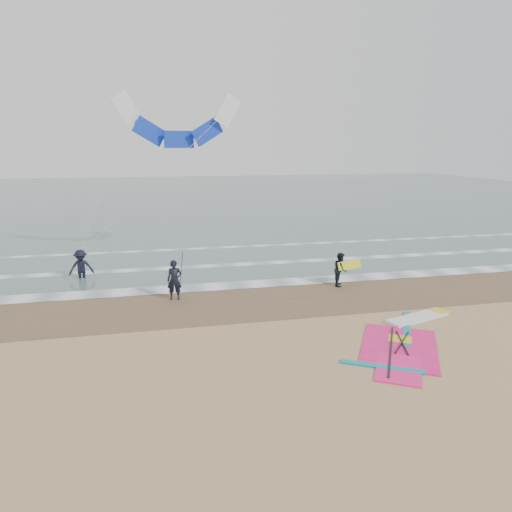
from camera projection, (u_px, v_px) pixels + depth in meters
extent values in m
plane|color=tan|center=(314.00, 362.00, 14.03)|extent=(120.00, 120.00, 0.00)
cube|color=#47605E|center=(193.00, 196.00, 59.63)|extent=(120.00, 80.00, 0.02)
cube|color=brown|center=(269.00, 299.00, 19.73)|extent=(120.00, 5.00, 0.01)
cube|color=white|center=(258.00, 284.00, 21.81)|extent=(120.00, 1.20, 0.02)
cube|color=white|center=(243.00, 264.00, 25.42)|extent=(120.00, 0.70, 0.02)
cube|color=white|center=(231.00, 247.00, 29.70)|extent=(120.00, 0.50, 0.01)
cube|color=white|center=(417.00, 318.00, 17.42)|extent=(2.75, 1.46, 0.13)
cube|color=yellow|center=(439.00, 312.00, 18.01)|extent=(0.66, 0.76, 0.14)
cube|color=#FF207B|center=(399.00, 347.00, 15.01)|extent=(3.75, 4.14, 0.04)
cube|color=#FF207B|center=(398.00, 369.00, 13.52)|extent=(2.07, 2.31, 0.05)
cube|color=#0C8C99|center=(407.00, 328.00, 16.54)|extent=(1.91, 3.08, 0.05)
cube|color=#0C8C99|center=(382.00, 367.00, 13.64)|extent=(2.25, 1.43, 0.05)
cube|color=yellow|center=(400.00, 339.00, 15.58)|extent=(0.97, 0.93, 0.06)
cylinder|color=black|center=(391.00, 350.00, 14.71)|extent=(1.98, 3.36, 0.06)
cylinder|color=black|center=(402.00, 342.00, 15.24)|extent=(1.32, 1.46, 0.04)
cylinder|color=black|center=(402.00, 342.00, 15.24)|extent=(0.64, 1.84, 0.04)
imported|color=black|center=(175.00, 280.00, 19.49)|extent=(0.67, 0.48, 1.74)
imported|color=black|center=(341.00, 269.00, 21.47)|extent=(0.87, 0.95, 1.59)
imported|color=black|center=(81.00, 261.00, 22.52)|extent=(1.27, 0.85, 1.83)
cylinder|color=black|center=(181.00, 271.00, 19.45)|extent=(0.17, 0.86, 1.82)
cube|color=yellow|center=(350.00, 265.00, 21.40)|extent=(1.30, 0.51, 0.39)
cube|color=white|center=(126.00, 109.00, 24.29)|extent=(1.62, 0.57, 1.94)
cube|color=#1233C2|center=(149.00, 131.00, 24.80)|extent=(1.89, 0.65, 1.66)
cube|color=#1233C2|center=(179.00, 139.00, 25.22)|extent=(1.66, 0.58, 0.93)
cube|color=#1233C2|center=(207.00, 132.00, 25.44)|extent=(1.89, 0.65, 1.66)
cube|color=white|center=(227.00, 110.00, 25.40)|extent=(1.62, 0.57, 1.94)
cylinder|color=beige|center=(104.00, 179.00, 23.37)|extent=(2.49, 3.21, 7.14)
cylinder|color=beige|center=(158.00, 178.00, 23.92)|extent=(7.94, 3.21, 7.14)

